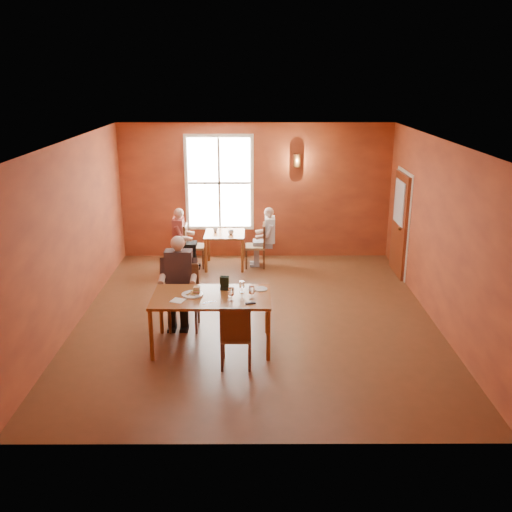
{
  "coord_description": "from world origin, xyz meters",
  "views": [
    {
      "loc": [
        -0.03,
        -8.99,
        4.01
      ],
      "look_at": [
        0.0,
        0.2,
        1.05
      ],
      "focal_mm": 40.0,
      "sensor_mm": 36.0,
      "label": 1
    }
  ],
  "objects_px": {
    "diner_white": "(256,239)",
    "chair_diner_maroon": "(195,246)",
    "chair_empty": "(236,334)",
    "second_table": "(225,250)",
    "main_table": "(212,321)",
    "diner_main": "(183,288)",
    "chair_diner_main": "(184,298)",
    "chair_diner_white": "(255,245)",
    "diner_maroon": "(193,238)"
  },
  "relations": [
    {
      "from": "diner_main",
      "to": "second_table",
      "type": "bearing_deg",
      "value": -99.15
    },
    {
      "from": "chair_diner_maroon",
      "to": "diner_maroon",
      "type": "distance_m",
      "value": 0.16
    },
    {
      "from": "chair_diner_main",
      "to": "chair_empty",
      "type": "height_order",
      "value": "chair_diner_main"
    },
    {
      "from": "chair_empty",
      "to": "diner_maroon",
      "type": "xyz_separation_m",
      "value": [
        -1.05,
        4.39,
        0.15
      ]
    },
    {
      "from": "main_table",
      "to": "diner_white",
      "type": "xyz_separation_m",
      "value": [
        0.69,
        3.79,
        0.21
      ]
    },
    {
      "from": "chair_empty",
      "to": "chair_diner_white",
      "type": "height_order",
      "value": "chair_empty"
    },
    {
      "from": "second_table",
      "to": "chair_diner_maroon",
      "type": "distance_m",
      "value": 0.66
    },
    {
      "from": "diner_maroon",
      "to": "chair_diner_white",
      "type": "bearing_deg",
      "value": 90.0
    },
    {
      "from": "chair_diner_maroon",
      "to": "diner_main",
      "type": "bearing_deg",
      "value": 2.51
    },
    {
      "from": "main_table",
      "to": "chair_diner_main",
      "type": "xyz_separation_m",
      "value": [
        -0.5,
        0.65,
        0.11
      ]
    },
    {
      "from": "chair_diner_white",
      "to": "main_table",
      "type": "bearing_deg",
      "value": 170.12
    },
    {
      "from": "chair_empty",
      "to": "chair_diner_main",
      "type": "bearing_deg",
      "value": 125.87
    },
    {
      "from": "chair_empty",
      "to": "diner_white",
      "type": "bearing_deg",
      "value": 86.54
    },
    {
      "from": "chair_empty",
      "to": "diner_white",
      "type": "xyz_separation_m",
      "value": [
        0.31,
        4.39,
        0.14
      ]
    },
    {
      "from": "chair_diner_main",
      "to": "diner_maroon",
      "type": "distance_m",
      "value": 3.15
    },
    {
      "from": "main_table",
      "to": "chair_diner_main",
      "type": "height_order",
      "value": "chair_diner_main"
    },
    {
      "from": "diner_main",
      "to": "diner_white",
      "type": "bearing_deg",
      "value": -110.57
    },
    {
      "from": "main_table",
      "to": "diner_white",
      "type": "height_order",
      "value": "diner_white"
    },
    {
      "from": "chair_diner_white",
      "to": "chair_diner_maroon",
      "type": "height_order",
      "value": "chair_diner_white"
    },
    {
      "from": "chair_diner_maroon",
      "to": "diner_white",
      "type": "bearing_deg",
      "value": 90.0
    },
    {
      "from": "second_table",
      "to": "diner_maroon",
      "type": "bearing_deg",
      "value": 180.0
    },
    {
      "from": "diner_maroon",
      "to": "diner_main",
      "type": "bearing_deg",
      "value": 3.05
    },
    {
      "from": "diner_white",
      "to": "diner_maroon",
      "type": "distance_m",
      "value": 1.36
    },
    {
      "from": "chair_diner_maroon",
      "to": "diner_maroon",
      "type": "xyz_separation_m",
      "value": [
        -0.03,
        0.0,
        0.16
      ]
    },
    {
      "from": "main_table",
      "to": "diner_white",
      "type": "distance_m",
      "value": 3.86
    },
    {
      "from": "main_table",
      "to": "chair_diner_maroon",
      "type": "height_order",
      "value": "chair_diner_maroon"
    },
    {
      "from": "second_table",
      "to": "diner_white",
      "type": "bearing_deg",
      "value": 0.0
    },
    {
      "from": "main_table",
      "to": "chair_empty",
      "type": "relative_size",
      "value": 1.83
    },
    {
      "from": "chair_diner_white",
      "to": "chair_diner_maroon",
      "type": "distance_m",
      "value": 1.3
    },
    {
      "from": "main_table",
      "to": "second_table",
      "type": "relative_size",
      "value": 2.09
    },
    {
      "from": "diner_white",
      "to": "chair_diner_maroon",
      "type": "bearing_deg",
      "value": 90.0
    },
    {
      "from": "chair_diner_main",
      "to": "diner_white",
      "type": "distance_m",
      "value": 3.36
    },
    {
      "from": "diner_main",
      "to": "chair_diner_main",
      "type": "bearing_deg",
      "value": -90.0
    },
    {
      "from": "second_table",
      "to": "diner_maroon",
      "type": "relative_size",
      "value": 0.67
    },
    {
      "from": "second_table",
      "to": "diner_white",
      "type": "relative_size",
      "value": 0.68
    },
    {
      "from": "main_table",
      "to": "chair_empty",
      "type": "height_order",
      "value": "chair_empty"
    },
    {
      "from": "main_table",
      "to": "diner_main",
      "type": "xyz_separation_m",
      "value": [
        -0.5,
        0.62,
        0.31
      ]
    },
    {
      "from": "main_table",
      "to": "diner_maroon",
      "type": "relative_size",
      "value": 1.4
    },
    {
      "from": "chair_empty",
      "to": "second_table",
      "type": "distance_m",
      "value": 4.41
    },
    {
      "from": "chair_diner_main",
      "to": "second_table",
      "type": "xyz_separation_m",
      "value": [
        0.51,
        3.14,
        -0.15
      ]
    },
    {
      "from": "diner_main",
      "to": "second_table",
      "type": "distance_m",
      "value": 3.23
    },
    {
      "from": "main_table",
      "to": "second_table",
      "type": "xyz_separation_m",
      "value": [
        0.01,
        3.79,
        -0.04
      ]
    },
    {
      "from": "chair_diner_white",
      "to": "diner_white",
      "type": "bearing_deg",
      "value": -90.0
    },
    {
      "from": "chair_diner_maroon",
      "to": "chair_diner_main",
      "type": "bearing_deg",
      "value": 2.53
    },
    {
      "from": "diner_white",
      "to": "chair_diner_maroon",
      "type": "xyz_separation_m",
      "value": [
        -1.33,
        0.0,
        -0.15
      ]
    },
    {
      "from": "diner_main",
      "to": "chair_diner_maroon",
      "type": "relative_size",
      "value": 1.53
    },
    {
      "from": "main_table",
      "to": "chair_diner_white",
      "type": "bearing_deg",
      "value": 80.12
    },
    {
      "from": "diner_main",
      "to": "chair_diner_maroon",
      "type": "distance_m",
      "value": 3.19
    },
    {
      "from": "second_table",
      "to": "diner_white",
      "type": "xyz_separation_m",
      "value": [
        0.68,
        0.0,
        0.25
      ]
    },
    {
      "from": "diner_white",
      "to": "diner_maroon",
      "type": "relative_size",
      "value": 0.98
    }
  ]
}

